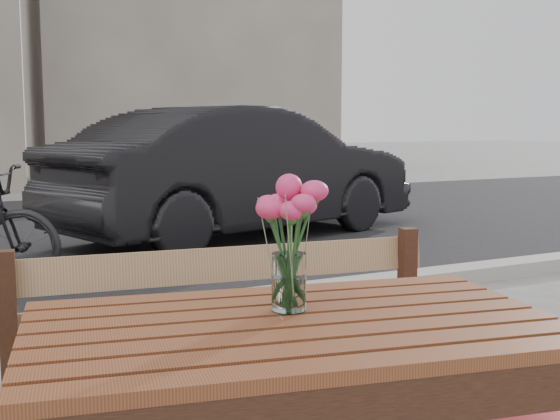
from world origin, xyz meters
TOP-DOWN VIEW (x-y plane):
  - street at (0.00, 5.06)m, footprint 30.00×8.12m
  - main_table at (0.11, 0.16)m, footprint 1.41×0.98m
  - main_bench at (0.18, 0.71)m, footprint 1.52×0.62m
  - main_vase at (0.14, 0.25)m, footprint 0.19×0.19m
  - parked_car at (2.49, 5.93)m, footprint 4.67×2.80m

SIDE VIEW (x-z plane):
  - street at x=0.00m, z-range -0.03..0.09m
  - main_bench at x=0.18m, z-range 0.10..1.02m
  - main_table at x=0.11m, z-range 0.27..1.06m
  - parked_car at x=2.49m, z-range 0.00..1.45m
  - main_vase at x=0.14m, z-range 0.84..1.19m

